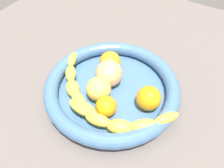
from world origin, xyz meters
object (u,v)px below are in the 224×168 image
apple_yellow (99,89)px  fruit_bowl (112,89)px  peach_blush (109,74)px  orange_mid_right (149,98)px  banana_draped_left (121,121)px  orange_front (106,106)px  banana_draped_right (75,86)px  orange_mid_left (110,62)px

apple_yellow → fruit_bowl: bearing=-119.0°
peach_blush → orange_mid_right: bearing=172.1°
apple_yellow → banana_draped_left: bearing=151.5°
orange_front → apple_yellow: (4.30, -3.35, 0.58)cm
fruit_bowl → banana_draped_left: 11.48cm
fruit_bowl → banana_draped_left: (-7.56, 8.53, 1.35)cm
banana_draped_left → apple_yellow: 10.77cm
orange_front → peach_blush: 10.27cm
banana_draped_left → apple_yellow: (9.45, -5.12, 0.71)cm
peach_blush → apple_yellow: 5.73cm
orange_mid_right → banana_draped_right: bearing=17.2°
fruit_bowl → orange_front: orange_front is taller
fruit_bowl → orange_mid_right: bearing=-177.0°
orange_mid_left → apple_yellow: (-2.91, 10.31, 0.14)cm
fruit_bowl → orange_mid_left: bearing=-55.2°
banana_draped_left → orange_mid_left: orange_mid_left is taller
banana_draped_right → orange_mid_right: size_ratio=3.11×
banana_draped_right → orange_front: size_ratio=3.69×
fruit_bowl → orange_mid_right: orange_mid_right is taller
orange_mid_right → apple_yellow: size_ratio=0.97×
orange_mid_left → apple_yellow: size_ratio=0.96×
banana_draped_right → orange_mid_right: bearing=-162.8°
fruit_bowl → orange_front: 7.32cm
orange_mid_left → apple_yellow: apple_yellow is taller
orange_front → orange_mid_right: bearing=-137.2°
orange_mid_left → peach_blush: 5.27cm
orange_front → apple_yellow: bearing=-37.9°
banana_draped_left → orange_mid_right: size_ratio=4.03×
orange_mid_left → peach_blush: bearing=118.0°
peach_blush → banana_draped_right: bearing=52.3°
banana_draped_left → orange_mid_right: orange_mid_right is taller
banana_draped_right → orange_mid_left: bearing=-105.3°
banana_draped_right → orange_front: orange_front is taller
orange_front → apple_yellow: size_ratio=0.82×
fruit_bowl → banana_draped_right: (8.09, 5.16, 1.47)cm
orange_mid_right → peach_blush: bearing=-7.9°
orange_front → peach_blush: bearing=-62.2°
peach_blush → orange_front: bearing=117.8°
fruit_bowl → banana_draped_left: size_ratio=1.42×
banana_draped_right → orange_mid_left: (-3.29, -12.06, 0.46)cm
banana_draped_right → banana_draped_left: bearing=167.8°
orange_mid_left → peach_blush: peach_blush is taller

